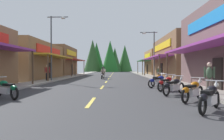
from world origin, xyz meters
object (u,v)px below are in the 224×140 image
Objects in this scene: streetlamp_right at (151,48)px; motorcycle_parked_right_2 at (174,86)px; motorcycle_parked_right_3 at (167,83)px; rider_cruising_trailing at (104,73)px; motorcycle_parked_right_0 at (210,97)px; rider_cruising_lead at (103,74)px; pedestrian_by_shop at (209,76)px; motorcycle_parked_right_5 at (157,80)px; pedestrian_waiting at (159,72)px; motorcycle_parked_right_1 at (193,90)px; pedestrian_browsing at (47,72)px; streetlamp_left at (54,40)px; motorcycle_parked_left_2 at (6,88)px; motorcycle_parked_right_4 at (159,81)px.

streetlamp_right is 14.25m from motorcycle_parked_right_2.
rider_cruising_trailing is (-5.16, 15.31, 0.17)m from motorcycle_parked_right_3.
rider_cruising_trailing reaches higher than motorcycle_parked_right_0.
rider_cruising_lead is 15.71m from pedestrian_by_shop.
rider_cruising_lead is (-5.20, 8.65, 0.17)m from motorcycle_parked_right_5.
pedestrian_waiting is (1.12, 0.72, -3.05)m from streetlamp_right.
pedestrian_waiting is (2.16, 9.21, 0.44)m from motorcycle_parked_right_5.
rider_cruising_trailing is 1.21× the size of pedestrian_by_shop.
pedestrian_browsing reaches higher than motorcycle_parked_right_1.
pedestrian_browsing reaches higher than motorcycle_parked_right_0.
streetlamp_left is 11.58m from motorcycle_parked_left_2.
streetlamp_left is 9.88m from rider_cruising_trailing.
motorcycle_parked_right_5 is at bearing 40.62° from motorcycle_parked_right_0.
rider_cruising_lead is (-5.07, 12.08, 0.17)m from motorcycle_parked_right_3.
motorcycle_parked_right_0 is at bearing -141.32° from motorcycle_parked_right_5.
streetlamp_left is 4.36× the size of motorcycle_parked_right_1.
motorcycle_parked_right_5 is 0.97× the size of pedestrian_by_shop.
rider_cruising_lead reaches higher than motorcycle_parked_right_4.
streetlamp_left is 3.69× the size of motorcycle_parked_left_2.
streetlamp_left is 4.19× the size of motorcycle_parked_right_2.
rider_cruising_trailing is at bearing 63.85° from motorcycle_parked_right_5.
motorcycle_parked_left_2 is at bearing -34.42° from pedestrian_by_shop.
pedestrian_browsing is at bearing 96.20° from motorcycle_parked_right_2.
streetlamp_left is at bearing 86.42° from motorcycle_parked_right_1.
streetlamp_left is at bearing 98.67° from motorcycle_parked_right_3.
pedestrian_waiting is (7.35, 0.56, 0.27)m from rider_cruising_lead.
motorcycle_parked_right_0 and motorcycle_parked_left_2 have the same top height.
streetlamp_right is 3.25× the size of motorcycle_parked_right_4.
streetlamp_left is 14.04m from motorcycle_parked_right_2.
pedestrian_browsing is at bearing 101.03° from motorcycle_parked_right_3.
rider_cruising_trailing is at bearing 6.07° from rider_cruising_lead.
motorcycle_parked_right_1 and motorcycle_parked_right_2 have the same top height.
rider_cruising_lead is (4.77, 4.61, -3.78)m from streetlamp_left.
motorcycle_parked_right_4 is at bearing 47.71° from motorcycle_parked_right_2.
pedestrian_by_shop is (6.84, -17.42, 0.38)m from rider_cruising_trailing.
streetlamp_right reaches higher than motorcycle_parked_right_3.
motorcycle_parked_right_0 is at bearing -134.72° from motorcycle_parked_right_3.
streetlamp_right is 3.65× the size of motorcycle_parked_right_0.
pedestrian_waiting is at bearing 38.19° from motorcycle_parked_right_2.
streetlamp_right is 16.15m from motorcycle_parked_right_1.
motorcycle_parked_right_5 is at bearing 44.96° from motorcycle_parked_right_1.
motorcycle_parked_right_0 is 16.76m from pedestrian_browsing.
motorcycle_parked_right_0 is at bearing -121.64° from motorcycle_parked_right_4.
motorcycle_parked_right_1 is 0.90× the size of pedestrian_by_shop.
motorcycle_parked_right_1 and motorcycle_parked_right_3 have the same top height.
streetlamp_right is at bearing -120.27° from rider_cruising_trailing.
motorcycle_parked_right_1 is 0.74× the size of rider_cruising_trailing.
streetlamp_right is 3.24× the size of motorcycle_parked_left_2.
motorcycle_parked_right_1 is at bearing -157.45° from rider_cruising_lead.
motorcycle_parked_right_0 is at bearing -141.83° from pedestrian_browsing.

